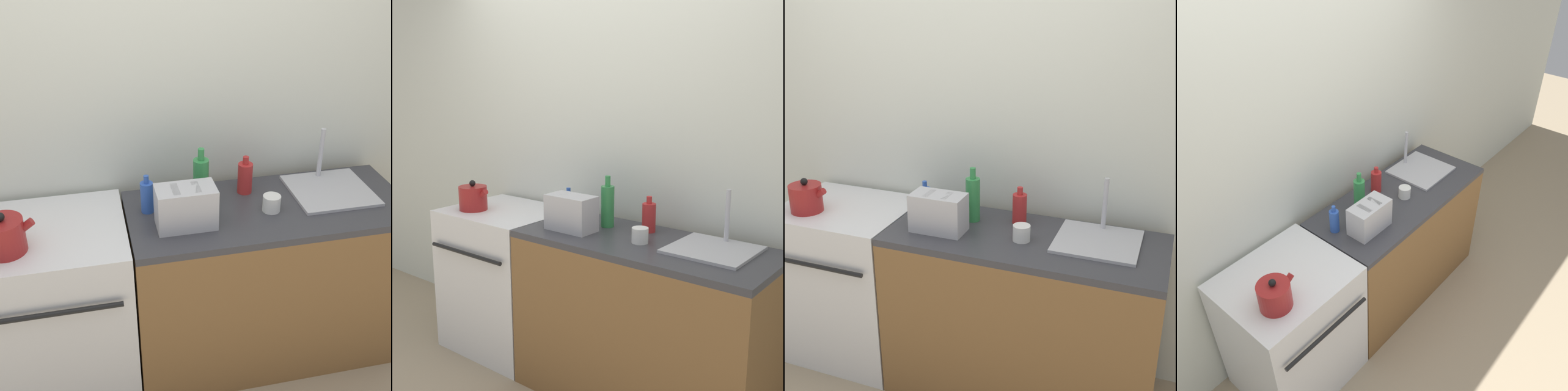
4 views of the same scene
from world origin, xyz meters
TOP-DOWN VIEW (x-y plane):
  - wall_back at (0.00, 0.67)m, footprint 8.00×0.05m
  - stove at (-0.56, 0.31)m, footprint 0.71×0.65m
  - counter_block at (0.49, 0.29)m, footprint 1.37×0.59m
  - kettle at (-0.72, 0.18)m, footprint 0.22×0.18m
  - toaster at (0.06, 0.21)m, footprint 0.27×0.15m
  - sink_tray at (0.84, 0.37)m, footprint 0.40×0.38m
  - bottle_green at (0.17, 0.39)m, footprint 0.07×0.07m
  - bottle_blue at (-0.09, 0.37)m, footprint 0.06×0.06m
  - bottle_red at (0.41, 0.45)m, footprint 0.07×0.07m
  - cup_white at (0.49, 0.25)m, footprint 0.09×0.09m

SIDE VIEW (x-z plane):
  - counter_block at x=0.49m, z-range 0.00..0.92m
  - stove at x=-0.56m, z-range 0.01..0.93m
  - sink_tray at x=0.84m, z-range 0.80..1.08m
  - cup_white at x=0.49m, z-range 0.92..1.00m
  - kettle at x=-0.72m, z-range 0.90..1.09m
  - bottle_blue at x=-0.09m, z-range 0.90..1.10m
  - bottle_red at x=0.41m, z-range 0.90..1.10m
  - toaster at x=0.06m, z-range 0.92..1.12m
  - bottle_green at x=0.17m, z-range 0.90..1.19m
  - wall_back at x=0.00m, z-range 0.00..2.60m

